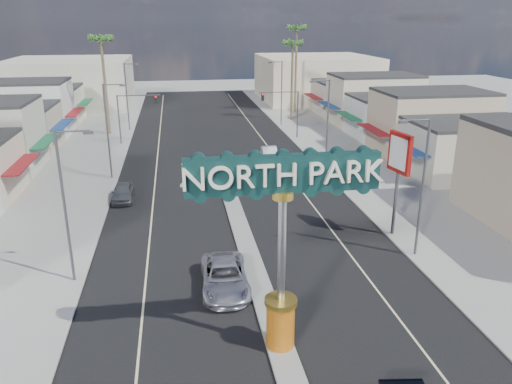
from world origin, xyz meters
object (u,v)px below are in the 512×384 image
object	(u,v)px
traffic_signal_left	(134,109)
streetlight_l_mid	(109,127)
traffic_signal_right	(284,105)
suv_left	(225,277)
palm_left_far	(101,44)
palm_right_mid	(293,47)
car_parked_left	(123,192)
gateway_sign	(282,231)
palm_right_far	(297,33)
streetlight_l_far	(128,93)
streetlight_r_near	(421,181)
streetlight_l_near	(67,200)
bank_pylon_sign	(399,159)
car_parked_right	(269,154)
streetlight_r_far	(280,90)
streetlight_r_mid	(326,120)

from	to	relation	value
traffic_signal_left	streetlight_l_mid	bearing A→B (deg)	-95.10
traffic_signal_right	suv_left	size ratio (longest dim) A/B	1.07
palm_left_far	palm_right_mid	xyz separation A→B (m)	(26.00, 6.00, -0.90)
traffic_signal_left	car_parked_left	xyz separation A→B (m)	(0.18, -20.24, -3.56)
gateway_sign	palm_right_far	size ratio (longest dim) A/B	0.65
streetlight_l_far	palm_right_mid	size ratio (longest dim) A/B	0.74
streetlight_l_far	palm_left_far	xyz separation A→B (m)	(-2.57, -2.00, 6.43)
traffic_signal_right	suv_left	distance (m)	38.08
suv_left	car_parked_left	size ratio (longest dim) A/B	1.34
streetlight_r_near	palm_right_mid	distance (m)	46.40
palm_left_far	palm_right_far	world-z (taller)	palm_right_far
traffic_signal_left	car_parked_left	world-z (taller)	traffic_signal_left
traffic_signal_left	palm_left_far	xyz separation A→B (m)	(-3.82, 6.01, 7.22)
palm_right_far	car_parked_left	size ratio (longest dim) A/B	3.38
streetlight_r_near	traffic_signal_right	bearing A→B (deg)	92.10
streetlight_l_near	gateway_sign	bearing A→B (deg)	-37.55
suv_left	streetlight_l_mid	bearing A→B (deg)	112.28
bank_pylon_sign	palm_right_mid	bearing A→B (deg)	75.64
streetlight_l_near	palm_right_far	distance (m)	58.35
palm_left_far	car_parked_left	world-z (taller)	palm_left_far
streetlight_r_near	suv_left	size ratio (longest dim) A/B	1.61
streetlight_l_near	car_parked_right	size ratio (longest dim) A/B	2.01
streetlight_r_far	car_parked_left	world-z (taller)	streetlight_r_far
suv_left	car_parked_right	xyz separation A→B (m)	(7.50, 26.17, -0.04)
streetlight_r_mid	car_parked_right	world-z (taller)	streetlight_r_mid
streetlight_r_far	bank_pylon_sign	xyz separation A→B (m)	(0.06, -38.67, 0.54)
streetlight_l_mid	streetlight_r_mid	world-z (taller)	same
gateway_sign	streetlight_r_mid	world-z (taller)	gateway_sign
streetlight_r_far	palm_right_far	world-z (taller)	palm_right_far
palm_left_far	car_parked_right	size ratio (longest dim) A/B	2.92
streetlight_l_far	suv_left	distance (m)	45.24
streetlight_l_near	streetlight_l_far	world-z (taller)	same
streetlight_l_far	palm_right_mid	xyz separation A→B (m)	(23.43, 4.00, 5.54)
palm_right_mid	car_parked_left	xyz separation A→B (m)	(-22.00, -32.25, -9.89)
traffic_signal_right	streetlight_l_near	size ratio (longest dim) A/B	0.67
streetlight_l_far	streetlight_r_far	bearing A→B (deg)	0.00
car_parked_left	bank_pylon_sign	size ratio (longest dim) A/B	0.58
bank_pylon_sign	streetlight_l_mid	bearing A→B (deg)	130.46
bank_pylon_sign	suv_left	bearing A→B (deg)	-166.98
streetlight_r_mid	car_parked_left	world-z (taller)	streetlight_r_mid
gateway_sign	car_parked_left	size ratio (longest dim) A/B	2.19
car_parked_left	streetlight_r_far	bearing A→B (deg)	55.37
traffic_signal_right	bank_pylon_sign	xyz separation A→B (m)	(1.31, -30.67, 1.33)
palm_left_far	traffic_signal_left	bearing A→B (deg)	-57.57
traffic_signal_left	streetlight_r_far	world-z (taller)	streetlight_r_far
streetlight_l_near	streetlight_r_mid	xyz separation A→B (m)	(20.87, 20.00, 0.00)
traffic_signal_right	streetlight_r_near	world-z (taller)	streetlight_r_near
streetlight_r_near	palm_left_far	xyz separation A→B (m)	(-23.43, 40.00, 6.43)
palm_right_mid	bank_pylon_sign	world-z (taller)	palm_right_mid
car_parked_left	streetlight_l_far	bearing A→B (deg)	92.80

